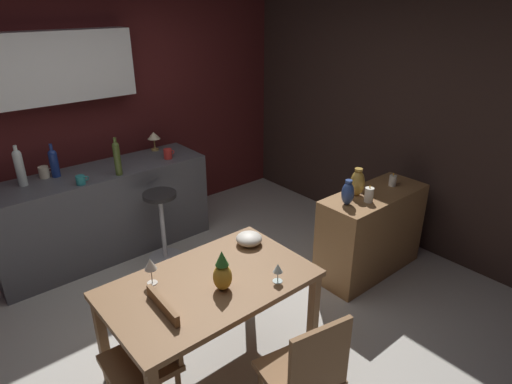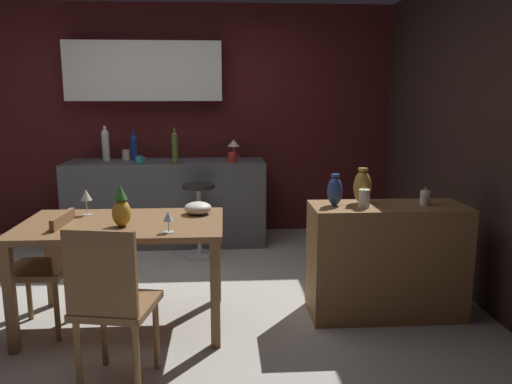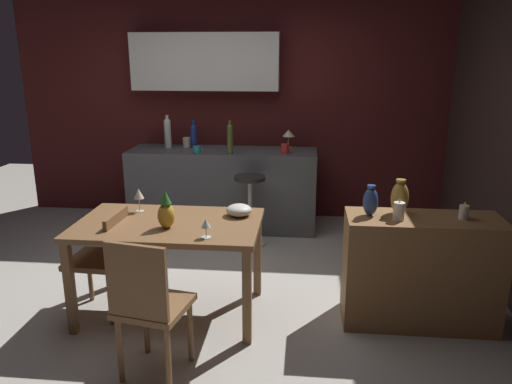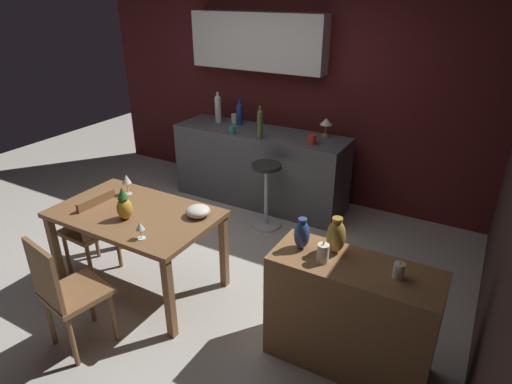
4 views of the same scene
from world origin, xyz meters
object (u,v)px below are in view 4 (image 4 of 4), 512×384
Objects in this scene: wine_bottle_olive at (260,123)px; pillar_candle_short at (323,253)px; wine_glass_right at (126,180)px; cup_red at (312,139)px; cup_cream at (235,119)px; counter_lamp at (326,123)px; chair_near_window at (93,229)px; wine_glass_left at (140,227)px; wine_bottle_cobalt at (240,113)px; dining_table at (136,221)px; chair_by_doorway at (66,291)px; wine_bottle_clear at (218,107)px; bar_stool at (266,194)px; fruit_bowl at (198,211)px; cup_teal at (232,130)px; pineapple_centerpiece at (124,205)px; pillar_candle_tall at (399,270)px; vase_brass at (336,236)px; sideboard_cabinet at (350,315)px; vase_ceramic_blue at (302,234)px.

wine_bottle_olive is 2.35× the size of pillar_candle_short.
cup_red is at bearing 56.88° from wine_glass_right.
cup_cream is 1.17m from counter_lamp.
cup_cream is (0.13, 2.21, 0.49)m from chair_near_window.
wine_bottle_cobalt is (-0.62, 2.40, 0.21)m from wine_glass_left.
wine_glass_right is at bearing 141.14° from wine_glass_left.
chair_by_doorway is (0.09, -0.80, -0.15)m from dining_table.
pillar_candle_short is at bearing -43.41° from wine_bottle_clear.
bar_stool is (0.36, 2.28, -0.11)m from chair_by_doorway.
wine_bottle_cobalt is at bearing 112.08° from fruit_bowl.
counter_lamp is at bearing 79.51° from wine_glass_left.
cup_teal is 0.96× the size of cup_red.
counter_lamp reaches higher than dining_table.
wine_bottle_clear is (-0.91, 2.37, 0.24)m from wine_glass_left.
wine_bottle_clear is (-1.01, 0.61, 0.69)m from bar_stool.
wine_bottle_clear is at bearing 171.09° from cup_red.
pineapple_centerpiece reaches higher than dining_table.
vase_brass is at bearing 169.46° from pillar_candle_tall.
pineapple_centerpiece is (-0.42, -1.60, 0.47)m from bar_stool.
wine_glass_right is at bearing 175.81° from pillar_candle_tall.
wine_bottle_clear is (-0.29, -0.03, 0.04)m from wine_bottle_cobalt.
cup_red is (1.28, 1.93, 0.49)m from chair_near_window.
wine_bottle_cobalt is at bearing 84.20° from chair_near_window.
pineapple_centerpiece is (0.32, -0.35, -0.02)m from wine_glass_right.
chair_by_doorway is 1.90m from vase_brass.
wine_glass_right is 1.89m from wine_bottle_clear.
wine_bottle_cobalt is 2.75× the size of cup_teal.
dining_table is 2.17m from wine_bottle_cobalt.
bar_stool is 1.19m from cup_cream.
wine_bottle_olive is at bearing 133.89° from sideboard_cabinet.
fruit_bowl is at bearing 176.55° from vase_brass.
vase_brass reaches higher than pineapple_centerpiece.
cup_red is at bearing 78.55° from wine_glass_left.
fruit_bowl is at bearing 174.63° from pillar_candle_tall.
pillar_candle_tall reaches higher than chair_by_doorway.
sideboard_cabinet is 2.19m from cup_red.
cup_teal is at bearing 133.75° from vase_ceramic_blue.
chair_near_window is 2.24m from vase_brass.
chair_by_doorway is at bearing -147.92° from vase_ceramic_blue.
dining_table is at bearing -177.45° from vase_ceramic_blue.
bar_stool is 3.56× the size of counter_lamp.
pillar_candle_tall is at bearing -5.37° from fruit_bowl.
cup_teal is (-0.36, -0.00, -0.13)m from wine_bottle_olive.
vase_brass is (0.88, -2.07, -0.11)m from counter_lamp.
vase_brass reaches higher than chair_near_window.
cup_teal is 2.86m from pillar_candle_tall.
cup_teal is (0.11, -0.34, -0.10)m from wine_bottle_cobalt.
counter_lamp reaches higher than pillar_candle_tall.
cup_cream is (-0.07, 1.92, 0.07)m from wine_glass_right.
bar_stool is at bearing 126.02° from vase_ceramic_blue.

